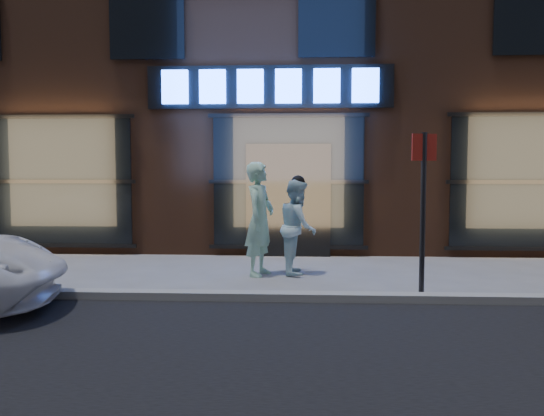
% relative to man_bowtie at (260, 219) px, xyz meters
% --- Properties ---
extents(ground, '(90.00, 90.00, 0.00)m').
position_rel_man_bowtie_xyz_m(ground, '(0.46, -1.83, -0.99)').
color(ground, slate).
rests_on(ground, ground).
extents(curb, '(60.00, 0.25, 0.12)m').
position_rel_man_bowtie_xyz_m(curb, '(0.46, -1.83, -0.93)').
color(curb, gray).
rests_on(curb, ground).
extents(storefront_building, '(30.20, 8.28, 10.30)m').
position_rel_man_bowtie_xyz_m(storefront_building, '(0.46, 6.16, 4.16)').
color(storefront_building, '#54301E').
rests_on(storefront_building, ground).
extents(man_bowtie, '(0.68, 0.83, 1.98)m').
position_rel_man_bowtie_xyz_m(man_bowtie, '(0.00, 0.00, 0.00)').
color(man_bowtie, '#BAF4C7').
rests_on(man_bowtie, ground).
extents(man_cap, '(0.65, 0.82, 1.68)m').
position_rel_man_bowtie_xyz_m(man_cap, '(0.67, 0.18, -0.15)').
color(man_cap, silver).
rests_on(man_cap, ground).
extents(sign_post, '(0.37, 0.14, 2.37)m').
position_rel_man_bowtie_xyz_m(sign_post, '(2.44, -1.60, 0.44)').
color(sign_post, '#262628').
rests_on(sign_post, ground).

